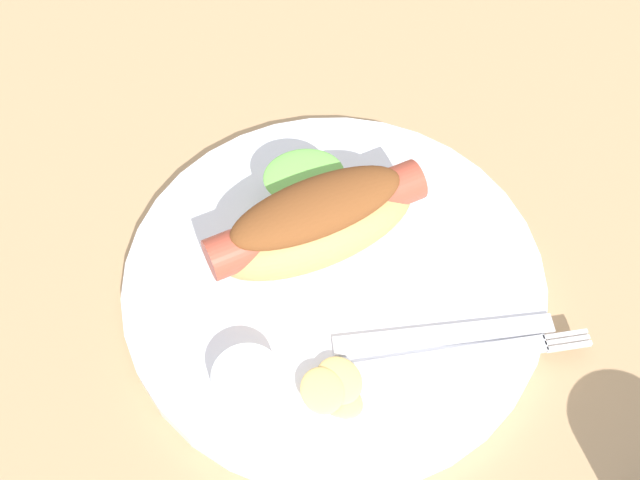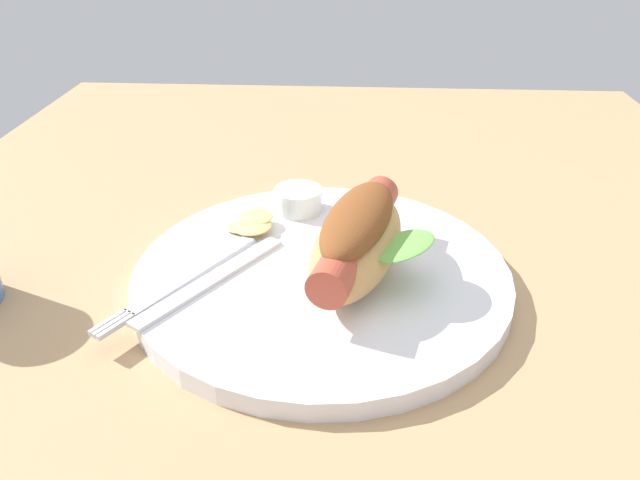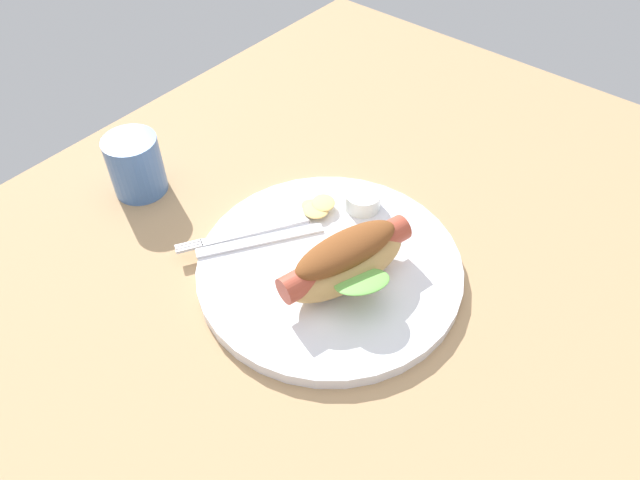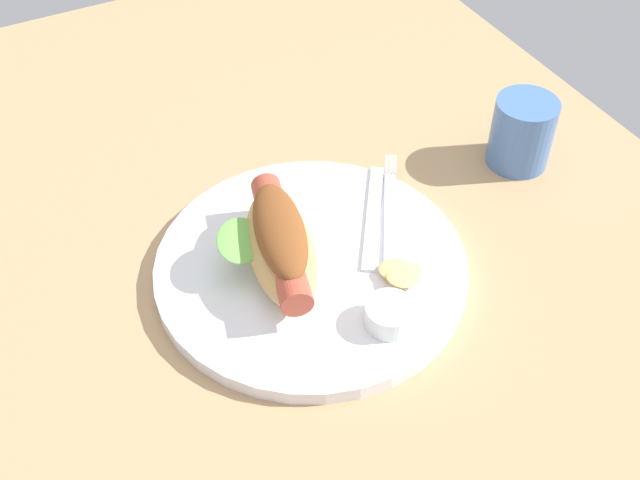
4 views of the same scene
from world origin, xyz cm
name	(u,v)px [view 3 (image 3 of 4)]	position (x,y,z in cm)	size (l,w,h in cm)	color
ground_plane	(325,289)	(0.00, 0.00, -0.90)	(120.00, 90.00, 1.80)	tan
plate	(330,268)	(-1.78, -0.78, 0.80)	(30.74, 30.74, 1.60)	white
hot_dog	(346,260)	(-0.99, 2.11, 4.93)	(16.55, 11.83, 6.41)	tan
sauce_ramekin	(363,200)	(-11.82, -3.61, 2.72)	(4.59, 4.59, 2.25)	white
fork	(246,233)	(0.95, -11.51, 1.80)	(14.72, 9.61, 0.40)	silver
knife	(260,240)	(0.81, -9.32, 1.78)	(15.41, 1.40, 0.36)	silver
chips_pile	(318,207)	(-7.73, -7.48, 2.23)	(5.38, 5.04, 1.40)	#E5C26F
drinking_cup	(136,165)	(2.81, -29.52, 4.04)	(6.95, 6.95, 8.08)	#4770B2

